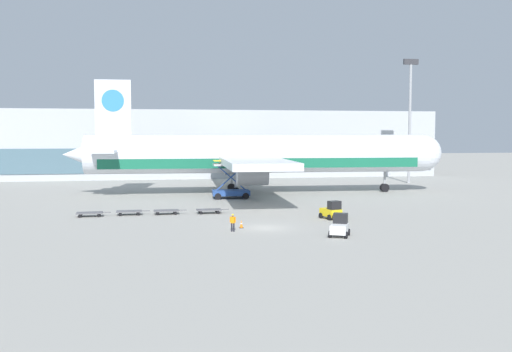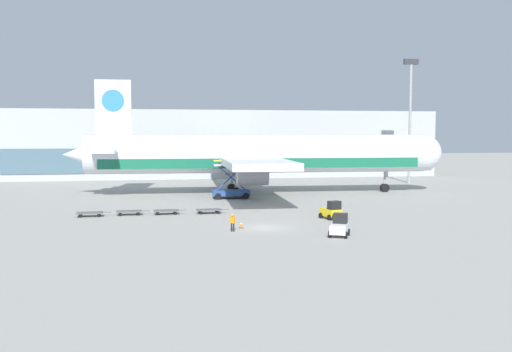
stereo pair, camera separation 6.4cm
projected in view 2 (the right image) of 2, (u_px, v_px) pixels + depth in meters
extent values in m
plane|color=#9E9B93|center=(265.00, 228.00, 55.20)|extent=(400.00, 400.00, 0.00)
cube|color=#B2B7BC|center=(224.00, 144.00, 124.64)|extent=(90.00, 18.00, 14.00)
cube|color=slate|center=(230.00, 160.00, 115.94)|extent=(88.20, 0.20, 4.90)
cylinder|color=#9EA0A5|center=(410.00, 124.00, 105.21)|extent=(0.50, 0.50, 21.82)
cube|color=#333338|center=(411.00, 62.00, 104.38)|extent=(2.80, 0.50, 1.00)
cylinder|color=silver|center=(261.00, 154.00, 86.75)|extent=(52.20, 8.03, 5.80)
cube|color=#196B4C|center=(261.00, 162.00, 86.85)|extent=(48.04, 7.73, 1.45)
sphere|color=silver|center=(423.00, 153.00, 90.24)|extent=(5.68, 5.68, 5.68)
cone|color=silver|center=(85.00, 155.00, 83.26)|extent=(6.61, 5.78, 5.51)
cube|color=silver|center=(113.00, 107.00, 83.32)|extent=(5.21, 0.66, 8.00)
cylinder|color=#3384CC|center=(113.00, 101.00, 83.25)|extent=(3.22, 0.69, 3.20)
cube|color=silver|center=(107.00, 150.00, 83.64)|extent=(4.15, 13.14, 0.50)
cube|color=silver|center=(244.00, 159.00, 86.46)|extent=(10.05, 48.30, 0.90)
cylinder|color=#9EA0A5|center=(252.00, 175.00, 76.63)|extent=(4.32, 2.98, 2.80)
cylinder|color=#9EA0A5|center=(237.00, 167.00, 96.55)|extent=(4.32, 2.98, 2.80)
cylinder|color=#9EA0A5|center=(385.00, 175.00, 89.66)|extent=(0.36, 0.36, 4.00)
cylinder|color=black|center=(385.00, 188.00, 89.80)|extent=(1.34, 0.95, 1.30)
cylinder|color=#9EA0A5|center=(236.00, 178.00, 83.28)|extent=(0.36, 0.36, 4.00)
cylinder|color=black|center=(236.00, 192.00, 83.43)|extent=(1.34, 0.95, 1.30)
cylinder|color=#9EA0A5|center=(232.00, 175.00, 89.61)|extent=(0.36, 0.36, 4.00)
cylinder|color=black|center=(232.00, 188.00, 89.76)|extent=(1.34, 0.95, 1.30)
cube|color=#284C99|center=(231.00, 193.00, 80.71)|extent=(5.32, 3.22, 0.70)
cube|color=#B2B2B7|center=(231.00, 165.00, 80.42)|extent=(5.06, 3.06, 0.30)
cube|color=yellow|center=(231.00, 161.00, 80.38)|extent=(5.06, 3.06, 0.08)
cube|color=#284C99|center=(231.00, 177.00, 80.55)|extent=(4.27, 0.34, 3.77)
cube|color=#284C99|center=(231.00, 177.00, 80.55)|extent=(4.27, 0.34, 3.77)
cylinder|color=black|center=(244.00, 194.00, 82.48)|extent=(0.91, 0.40, 0.90)
cylinder|color=black|center=(246.00, 196.00, 79.52)|extent=(0.91, 0.40, 0.90)
cylinder|color=black|center=(217.00, 194.00, 81.96)|extent=(0.91, 0.40, 0.90)
cylinder|color=black|center=(218.00, 196.00, 78.99)|extent=(0.91, 0.40, 0.90)
cube|color=yellow|center=(331.00, 212.00, 61.06)|extent=(2.02, 2.61, 0.80)
cube|color=black|center=(334.00, 205.00, 60.43)|extent=(1.45, 1.23, 0.90)
cube|color=black|center=(337.00, 216.00, 60.00)|extent=(1.25, 0.53, 0.24)
cylinder|color=black|center=(340.00, 217.00, 60.70)|extent=(0.41, 0.64, 0.60)
cylinder|color=black|center=(330.00, 217.00, 60.06)|extent=(0.41, 0.64, 0.60)
cylinder|color=black|center=(332.00, 215.00, 62.13)|extent=(0.41, 0.64, 0.60)
cylinder|color=black|center=(321.00, 216.00, 61.48)|extent=(0.41, 0.64, 0.60)
cube|color=silver|center=(339.00, 229.00, 50.48)|extent=(2.28, 2.68, 0.80)
cube|color=black|center=(340.00, 218.00, 51.04)|extent=(1.51, 1.36, 0.90)
cube|color=black|center=(341.00, 230.00, 51.68)|extent=(1.20, 0.71, 0.24)
cylinder|color=black|center=(333.00, 231.00, 51.48)|extent=(0.48, 0.64, 0.60)
cylinder|color=black|center=(348.00, 232.00, 51.08)|extent=(0.48, 0.64, 0.60)
cylinder|color=black|center=(330.00, 234.00, 49.93)|extent=(0.48, 0.64, 0.60)
cylinder|color=black|center=(346.00, 235.00, 49.54)|extent=(0.48, 0.64, 0.60)
cube|color=#56565B|center=(90.00, 213.00, 62.73)|extent=(2.84, 1.58, 0.12)
cube|color=#56565B|center=(107.00, 212.00, 63.11)|extent=(0.90, 0.11, 0.08)
cylinder|color=black|center=(99.00, 214.00, 63.58)|extent=(0.36, 0.15, 0.36)
cylinder|color=black|center=(98.00, 216.00, 62.33)|extent=(0.36, 0.15, 0.36)
cylinder|color=black|center=(81.00, 214.00, 63.17)|extent=(0.36, 0.15, 0.36)
cylinder|color=black|center=(80.00, 216.00, 61.93)|extent=(0.36, 0.15, 0.36)
cube|color=#56565B|center=(129.00, 211.00, 63.99)|extent=(2.84, 1.58, 0.12)
cube|color=#56565B|center=(146.00, 211.00, 64.37)|extent=(0.90, 0.11, 0.08)
cylinder|color=black|center=(138.00, 212.00, 64.83)|extent=(0.36, 0.15, 0.36)
cylinder|color=black|center=(138.00, 214.00, 63.58)|extent=(0.36, 0.15, 0.36)
cylinder|color=black|center=(120.00, 213.00, 64.43)|extent=(0.36, 0.15, 0.36)
cylinder|color=black|center=(120.00, 214.00, 63.18)|extent=(0.36, 0.15, 0.36)
cube|color=#56565B|center=(166.00, 211.00, 64.57)|extent=(2.84, 1.58, 0.12)
cube|color=#56565B|center=(183.00, 210.00, 64.95)|extent=(0.90, 0.11, 0.08)
cylinder|color=black|center=(175.00, 212.00, 65.41)|extent=(0.36, 0.15, 0.36)
cylinder|color=black|center=(175.00, 213.00, 64.17)|extent=(0.36, 0.15, 0.36)
cylinder|color=black|center=(157.00, 212.00, 65.01)|extent=(0.36, 0.15, 0.36)
cylinder|color=black|center=(158.00, 214.00, 63.76)|extent=(0.36, 0.15, 0.36)
cube|color=#56565B|center=(209.00, 210.00, 65.28)|extent=(2.84, 1.58, 0.12)
cube|color=#56565B|center=(225.00, 209.00, 65.66)|extent=(0.90, 0.11, 0.08)
cylinder|color=black|center=(217.00, 211.00, 66.12)|extent=(0.36, 0.15, 0.36)
cylinder|color=black|center=(218.00, 212.00, 64.88)|extent=(0.36, 0.15, 0.36)
cylinder|color=black|center=(200.00, 211.00, 65.72)|extent=(0.36, 0.15, 0.36)
cylinder|color=black|center=(201.00, 213.00, 64.47)|extent=(0.36, 0.15, 0.36)
cylinder|color=black|center=(232.00, 227.00, 53.11)|extent=(0.14, 0.14, 0.80)
cylinder|color=black|center=(234.00, 227.00, 53.08)|extent=(0.14, 0.14, 0.80)
cube|color=orange|center=(233.00, 220.00, 53.04)|extent=(0.41, 0.33, 0.60)
cylinder|color=orange|center=(230.00, 220.00, 53.08)|extent=(0.09, 0.09, 0.54)
cylinder|color=orange|center=(235.00, 220.00, 53.00)|extent=(0.09, 0.09, 0.54)
sphere|color=#846047|center=(233.00, 216.00, 53.01)|extent=(0.22, 0.22, 0.22)
sphere|color=yellow|center=(233.00, 215.00, 53.01)|extent=(0.20, 0.20, 0.20)
cube|color=black|center=(344.00, 223.00, 58.20)|extent=(0.40, 0.40, 0.04)
cone|color=orange|center=(344.00, 220.00, 58.18)|extent=(0.32, 0.32, 0.61)
cylinder|color=white|center=(344.00, 219.00, 58.18)|extent=(0.19, 0.19, 0.09)
cube|color=black|center=(241.00, 228.00, 55.16)|extent=(0.40, 0.40, 0.04)
cone|color=orange|center=(241.00, 224.00, 55.13)|extent=(0.32, 0.32, 0.73)
cylinder|color=white|center=(241.00, 223.00, 55.12)|extent=(0.19, 0.19, 0.10)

